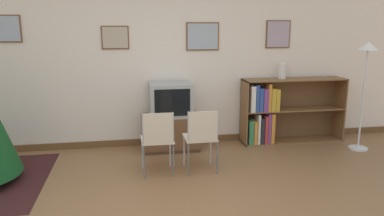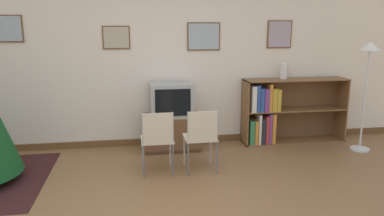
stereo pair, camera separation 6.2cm
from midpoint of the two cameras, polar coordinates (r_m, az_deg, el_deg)
name	(u,v)px [view 1 (the left image)]	position (r m, az deg, el deg)	size (l,w,h in m)	color
wall_back	(153,58)	(5.71, -6.22, 7.64)	(8.88, 0.11, 2.70)	silver
tv_console	(171,132)	(5.63, -3.55, -3.73)	(0.84, 0.49, 0.52)	#4C311E
television	(170,100)	(5.50, -3.62, 1.30)	(0.61, 0.48, 0.50)	#9E9E99
folding_chair_left	(158,139)	(4.63, -5.63, -4.68)	(0.40, 0.40, 0.82)	beige
folding_chair_right	(201,136)	(4.70, 1.06, -4.36)	(0.40, 0.40, 0.82)	beige
bookshelf	(276,111)	(6.04, 12.38, -0.45)	(1.64, 0.36, 1.01)	brown
vase	(282,70)	(6.02, 13.32, 5.58)	(0.12, 0.12, 0.25)	silver
standing_lamp	(366,68)	(5.96, 24.73, 5.60)	(0.28, 0.28, 1.60)	silver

